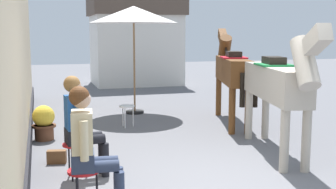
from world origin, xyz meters
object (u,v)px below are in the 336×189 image
Objects in this scene: seated_visitor_near at (89,143)px; spare_stool_white at (127,108)px; saddled_horse_far at (232,70)px; flower_planter_farthest at (44,122)px; seated_visitor_far at (80,121)px; cafe_parasol at (134,15)px; saddled_horse_near at (278,83)px; satchel_bag at (57,157)px.

seated_visitor_near is 3.02× the size of spare_stool_white.
saddled_horse_far is 4.56× the size of flower_planter_farthest.
seated_visitor_far is 0.54× the size of cafe_parasol.
seated_visitor_near reaches higher than spare_stool_white.
seated_visitor_near is 6.05m from cafe_parasol.
seated_visitor_far is 0.47× the size of saddled_horse_near.
spare_stool_white is 2.65m from satchel_bag.
satchel_bag is (0.15, -1.55, -0.23)m from flower_planter_farthest.
saddled_horse_near is 6.41× the size of spare_stool_white.
flower_planter_farthest is at bearing -173.92° from saddled_horse_far.
seated_visitor_far reaches higher than spare_stool_white.
saddled_horse_near is at bearing 2.75° from satchel_bag.
satchel_bag is (-0.29, 0.74, -0.68)m from seated_visitor_far.
spare_stool_white is (-0.50, -1.49, -1.96)m from cafe_parasol.
flower_planter_farthest is 1.57m from satchel_bag.
spare_stool_white is at bearing 175.25° from saddled_horse_far.
flower_planter_farthest is 1.78m from spare_stool_white.
seated_visitor_far is 3.02× the size of spare_stool_white.
seated_visitor_far is at bearing -112.93° from spare_stool_white.
spare_stool_white is at bearing 73.08° from seated_visitor_near.
seated_visitor_far is at bearing 89.35° from seated_visitor_near.
cafe_parasol is 4.74m from satchel_bag.
flower_planter_farthest is at bearing -135.84° from cafe_parasol.
spare_stool_white is at bearing 124.34° from saddled_horse_near.
cafe_parasol reaches higher than seated_visitor_far.
saddled_horse_far is (3.50, 2.71, 0.38)m from seated_visitor_far.
seated_visitor_far is 4.96× the size of satchel_bag.
spare_stool_white reaches higher than satchel_bag.
saddled_horse_far is 2.73m from cafe_parasol.
saddled_horse_far is (3.51, 3.89, 0.38)m from seated_visitor_near.
saddled_horse_far reaches higher than flower_planter_farthest.
saddled_horse_far is at bearing 47.91° from seated_visitor_near.
flower_planter_farthest reaches higher than satchel_bag.
seated_visitor_far is at bearing -111.41° from cafe_parasol.
satchel_bag is at bearing -84.28° from flower_planter_farthest.
saddled_horse_far is at bearing 39.77° from satchel_bag.
seated_visitor_near is 3.52m from flower_planter_farthest.
saddled_horse_far is 1.13× the size of cafe_parasol.
flower_planter_farthest is (-3.53, 2.12, -0.82)m from saddled_horse_near.
flower_planter_farthest is 0.25× the size of cafe_parasol.
satchel_bag is (-3.78, -1.97, -1.06)m from saddled_horse_far.
satchel_bag is at bearing 98.11° from seated_visitor_near.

